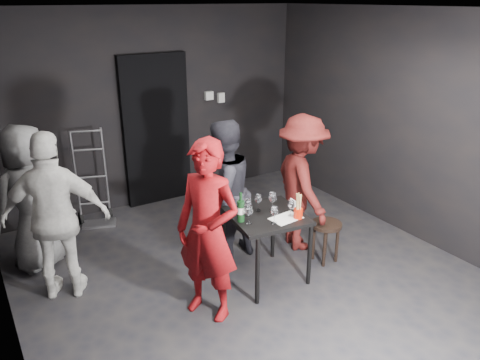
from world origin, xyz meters
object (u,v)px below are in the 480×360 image
server_red (207,220)px  wine_bottle (241,210)px  bystander_cream (55,207)px  bystander_grey (30,194)px  breadstick_cup (298,206)px  hand_truck (96,207)px  tasting_table (267,223)px  man_maroon (302,179)px  stool (326,231)px  woman_black (223,188)px

server_red → wine_bottle: server_red is taller
server_red → bystander_cream: size_ratio=1.02×
server_red → wine_bottle: 0.51m
bystander_grey → breadstick_cup: 2.82m
bystander_cream → bystander_grey: bearing=-56.1°
hand_truck → bystander_cream: 1.75m
tasting_table → man_maroon: (0.75, 0.38, 0.20)m
wine_bottle → hand_truck: bearing=110.4°
bystander_grey → bystander_cream: bearing=73.9°
stool → man_maroon: 0.65m
tasting_table → wine_bottle: wine_bottle is taller
bystander_cream → breadstick_cup: 2.32m
server_red → bystander_grey: bearing=-175.2°
tasting_table → bystander_grey: (-1.97, 1.54, 0.21)m
hand_truck → server_red: bearing=-62.2°
bystander_cream → wine_bottle: bystander_cream is taller
bystander_grey → server_red: bearing=99.1°
stool → bystander_grey: 3.21m
stool → breadstick_cup: bearing=-162.3°
stool → bystander_cream: bystander_cream is taller
stool → woman_black: 1.25m
bystander_cream → bystander_grey: size_ratio=1.11×
hand_truck → server_red: 2.59m
server_red → bystander_cream: (-1.08, 1.02, -0.02)m
woman_black → bystander_grey: bearing=-42.8°
wine_bottle → stool: bearing=-3.3°
hand_truck → bystander_grey: bearing=-119.8°
tasting_table → man_maroon: man_maroon is taller
man_maroon → bystander_cream: bearing=94.8°
man_maroon → woman_black: bearing=91.4°
breadstick_cup → wine_bottle: bearing=155.1°
bystander_grey → wine_bottle: bystander_grey is taller
stool → wine_bottle: 1.19m
server_red → man_maroon: (1.52, 0.57, -0.11)m
server_red → bystander_grey: (-1.20, 1.73, -0.11)m
tasting_table → bystander_cream: size_ratio=0.40×
stool → bystander_grey: bystander_grey is taller
bystander_grey → wine_bottle: size_ratio=5.73×
hand_truck → tasting_table: bearing=-44.0°
wine_bottle → breadstick_cup: size_ratio=1.06×
hand_truck → server_red: (0.37, -2.45, 0.74)m
breadstick_cup → bystander_cream: bearing=152.7°
stool → wine_bottle: size_ratio=1.57×
man_maroon → bystander_grey: size_ratio=0.99×
man_maroon → wine_bottle: size_ratio=5.67×
stool → wine_bottle: (-1.08, 0.06, 0.49)m
wine_bottle → breadstick_cup: 0.57m
hand_truck → stool: size_ratio=2.68×
tasting_table → wine_bottle: bearing=179.0°
stool → server_red: server_red is taller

